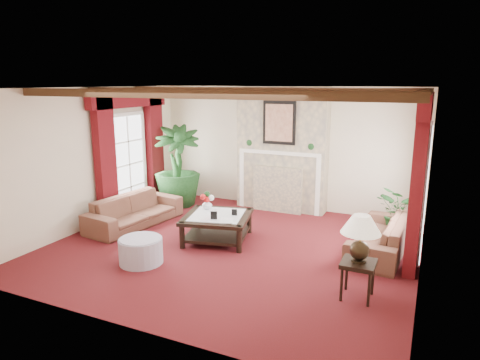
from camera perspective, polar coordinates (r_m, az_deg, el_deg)
The scene contains 23 objects.
floor at distance 7.51m, azimuth -1.05°, elevation -8.91°, with size 6.00×6.00×0.00m, color #470F0C.
ceiling at distance 6.97m, azimuth -1.14°, elevation 12.17°, with size 6.00×6.00×0.00m, color white.
back_wall at distance 9.63m, azimuth 6.01°, elevation 4.25°, with size 6.00×0.02×2.70m, color beige.
left_wall at distance 8.82m, azimuth -18.99°, elevation 2.81°, with size 0.02×5.50×2.70m, color beige.
right_wall at distance 6.44m, azimuth 23.74°, elevation -1.12°, with size 0.02×5.50×2.70m, color beige.
ceiling_beams at distance 6.97m, azimuth -1.14°, elevation 11.68°, with size 6.00×3.00×0.12m, color #311F0F, non-canonical shape.
fireplace at distance 9.33m, azimuth 5.81°, elevation 12.31°, with size 2.00×0.52×2.70m, color tan, non-canonical shape.
french_door_left at distance 9.45m, azimuth -15.02°, elevation 8.48°, with size 0.10×1.10×2.16m, color white, non-canonical shape.
french_door_right at distance 7.31m, azimuth 24.24°, elevation 6.60°, with size 0.10×1.10×2.16m, color white, non-canonical shape.
curtains_left at distance 9.36m, azimuth -14.65°, elevation 11.05°, with size 0.20×2.40×2.55m, color #45090F, non-canonical shape.
curtains_right at distance 7.29m, azimuth 23.67°, elevation 9.96°, with size 0.20×2.40×2.55m, color #45090F, non-canonical shape.
sofa_left at distance 8.74m, azimuth -13.91°, elevation -3.35°, with size 0.85×2.10×0.80m, color #3E111C.
sofa_right at distance 7.56m, azimuth 18.30°, elevation -6.27°, with size 0.71×2.03×0.78m, color #3E111C.
potted_palm at distance 9.94m, azimuth -8.29°, elevation -0.43°, with size 1.89×2.10×1.03m, color black.
small_plant at distance 8.40m, azimuth 20.57°, elevation -4.70°, with size 1.26×1.24×0.73m, color black.
coffee_table at distance 7.75m, azimuth -3.05°, elevation -6.36°, with size 1.14×1.14×0.47m, color black, non-canonical shape.
side_table at distance 5.98m, azimuth 15.39°, elevation -12.70°, with size 0.43×0.43×0.51m, color black, non-canonical shape.
ottoman at distance 6.99m, azimuth -13.08°, elevation -9.19°, with size 0.68×0.68×0.40m, color #9794A8.
table_lamp at distance 5.75m, azimuth 15.74°, elevation -7.47°, with size 0.51×0.51×0.65m, color black, non-canonical shape.
flower_vase at distance 8.01m, azimuth -4.41°, elevation -3.27°, with size 0.23×0.24×0.19m, color silver.
book at distance 7.30m, azimuth -2.68°, elevation -4.38°, with size 0.22×0.10×0.31m, color black.
photo_frame_a at distance 7.41m, azimuth -3.51°, elevation -4.76°, with size 0.11×0.02×0.15m, color black, non-canonical shape.
photo_frame_b at distance 7.61m, azimuth -0.75°, elevation -4.37°, with size 0.10×0.02×0.12m, color black, non-canonical shape.
Camera 1 is at (3.02, -6.28, 2.80)m, focal length 32.00 mm.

